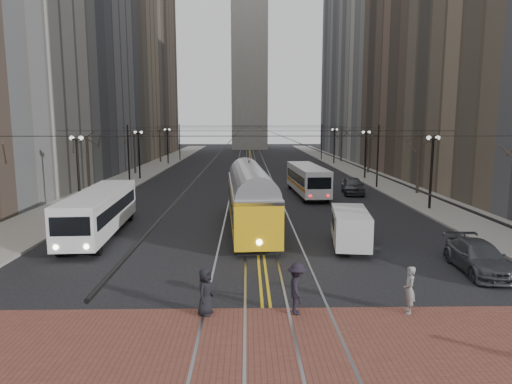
{
  "coord_description": "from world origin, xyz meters",
  "views": [
    {
      "loc": [
        -0.71,
        -17.14,
        6.87
      ],
      "look_at": [
        -0.21,
        8.12,
        3.0
      ],
      "focal_mm": 32.0,
      "sensor_mm": 36.0,
      "label": 1
    }
  ],
  "objects_px": {
    "cargo_van": "(350,230)",
    "sedan_grey": "(353,186)",
    "pedestrian_b": "(409,290)",
    "sedan_parked": "(479,257)",
    "pedestrian_d": "(297,288)",
    "transit_bus": "(100,214)",
    "rear_bus": "(307,181)",
    "streetcar": "(250,204)",
    "clock_tower": "(249,4)",
    "pedestrian_a": "(205,291)"
  },
  "relations": [
    {
      "from": "cargo_van",
      "to": "sedan_parked",
      "type": "xyz_separation_m",
      "value": [
        5.07,
        -4.1,
        -0.36
      ]
    },
    {
      "from": "pedestrian_d",
      "to": "streetcar",
      "type": "bearing_deg",
      "value": 5.67
    },
    {
      "from": "sedan_grey",
      "to": "pedestrian_b",
      "type": "relative_size",
      "value": 2.76
    },
    {
      "from": "cargo_van",
      "to": "pedestrian_d",
      "type": "relative_size",
      "value": 2.51
    },
    {
      "from": "pedestrian_a",
      "to": "sedan_parked",
      "type": "bearing_deg",
      "value": -51.5
    },
    {
      "from": "streetcar",
      "to": "sedan_grey",
      "type": "height_order",
      "value": "streetcar"
    },
    {
      "from": "pedestrian_d",
      "to": "rear_bus",
      "type": "bearing_deg",
      "value": -9.26
    },
    {
      "from": "sedan_grey",
      "to": "pedestrian_d",
      "type": "bearing_deg",
      "value": -100.33
    },
    {
      "from": "streetcar",
      "to": "clock_tower",
      "type": "bearing_deg",
      "value": 86.39
    },
    {
      "from": "cargo_van",
      "to": "sedan_grey",
      "type": "bearing_deg",
      "value": 84.12
    },
    {
      "from": "sedan_parked",
      "to": "cargo_van",
      "type": "bearing_deg",
      "value": 144.28
    },
    {
      "from": "transit_bus",
      "to": "cargo_van",
      "type": "relative_size",
      "value": 2.31
    },
    {
      "from": "transit_bus",
      "to": "rear_bus",
      "type": "distance_m",
      "value": 21.22
    },
    {
      "from": "cargo_van",
      "to": "pedestrian_b",
      "type": "bearing_deg",
      "value": -81.08
    },
    {
      "from": "rear_bus",
      "to": "sedan_grey",
      "type": "height_order",
      "value": "rear_bus"
    },
    {
      "from": "rear_bus",
      "to": "pedestrian_a",
      "type": "distance_m",
      "value": 28.02
    },
    {
      "from": "clock_tower",
      "to": "transit_bus",
      "type": "xyz_separation_m",
      "value": [
        -9.69,
        -91.75,
        -34.59
      ]
    },
    {
      "from": "transit_bus",
      "to": "sedan_grey",
      "type": "distance_m",
      "value": 25.07
    },
    {
      "from": "cargo_van",
      "to": "pedestrian_b",
      "type": "xyz_separation_m",
      "value": [
        0.21,
        -8.63,
        -0.17
      ]
    },
    {
      "from": "streetcar",
      "to": "pedestrian_d",
      "type": "xyz_separation_m",
      "value": [
        1.58,
        -13.43,
        -0.64
      ]
    },
    {
      "from": "clock_tower",
      "to": "pedestrian_b",
      "type": "height_order",
      "value": "clock_tower"
    },
    {
      "from": "transit_bus",
      "to": "cargo_van",
      "type": "bearing_deg",
      "value": -15.29
    },
    {
      "from": "streetcar",
      "to": "cargo_van",
      "type": "height_order",
      "value": "streetcar"
    },
    {
      "from": "clock_tower",
      "to": "pedestrian_d",
      "type": "bearing_deg",
      "value": -89.4
    },
    {
      "from": "rear_bus",
      "to": "cargo_van",
      "type": "xyz_separation_m",
      "value": [
        -0.05,
        -18.44,
        -0.35
      ]
    },
    {
      "from": "clock_tower",
      "to": "transit_bus",
      "type": "height_order",
      "value": "clock_tower"
    },
    {
      "from": "transit_bus",
      "to": "pedestrian_b",
      "type": "bearing_deg",
      "value": -41.63
    },
    {
      "from": "pedestrian_d",
      "to": "transit_bus",
      "type": "bearing_deg",
      "value": 41.48
    },
    {
      "from": "clock_tower",
      "to": "streetcar",
      "type": "distance_m",
      "value": 96.4
    },
    {
      "from": "pedestrian_a",
      "to": "streetcar",
      "type": "bearing_deg",
      "value": 10.84
    },
    {
      "from": "streetcar",
      "to": "transit_bus",
      "type": "bearing_deg",
      "value": -172.93
    },
    {
      "from": "streetcar",
      "to": "pedestrian_a",
      "type": "bearing_deg",
      "value": -100.62
    },
    {
      "from": "clock_tower",
      "to": "cargo_van",
      "type": "bearing_deg",
      "value": -87.02
    },
    {
      "from": "clock_tower",
      "to": "sedan_grey",
      "type": "distance_m",
      "value": 83.97
    },
    {
      "from": "cargo_van",
      "to": "pedestrian_b",
      "type": "relative_size",
      "value": 2.75
    },
    {
      "from": "transit_bus",
      "to": "cargo_van",
      "type": "distance_m",
      "value": 14.97
    },
    {
      "from": "rear_bus",
      "to": "cargo_van",
      "type": "bearing_deg",
      "value": -93.38
    },
    {
      "from": "rear_bus",
      "to": "cargo_van",
      "type": "height_order",
      "value": "rear_bus"
    },
    {
      "from": "clock_tower",
      "to": "cargo_van",
      "type": "height_order",
      "value": "clock_tower"
    },
    {
      "from": "pedestrian_d",
      "to": "pedestrian_a",
      "type": "bearing_deg",
      "value": 88.98
    },
    {
      "from": "sedan_parked",
      "to": "pedestrian_d",
      "type": "xyz_separation_m",
      "value": [
        -8.93,
        -4.53,
        0.27
      ]
    },
    {
      "from": "clock_tower",
      "to": "cargo_van",
      "type": "distance_m",
      "value": 101.2
    },
    {
      "from": "transit_bus",
      "to": "streetcar",
      "type": "distance_m",
      "value": 9.35
    },
    {
      "from": "sedan_parked",
      "to": "pedestrian_b",
      "type": "height_order",
      "value": "pedestrian_b"
    },
    {
      "from": "cargo_van",
      "to": "pedestrian_b",
      "type": "distance_m",
      "value": 8.64
    },
    {
      "from": "cargo_van",
      "to": "sedan_parked",
      "type": "bearing_deg",
      "value": -31.42
    },
    {
      "from": "transit_bus",
      "to": "streetcar",
      "type": "xyz_separation_m",
      "value": [
        9.19,
        1.68,
        0.23
      ]
    },
    {
      "from": "sedan_grey",
      "to": "pedestrian_d",
      "type": "height_order",
      "value": "pedestrian_d"
    },
    {
      "from": "transit_bus",
      "to": "rear_bus",
      "type": "relative_size",
      "value": 1.02
    },
    {
      "from": "rear_bus",
      "to": "pedestrian_b",
      "type": "height_order",
      "value": "rear_bus"
    }
  ]
}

